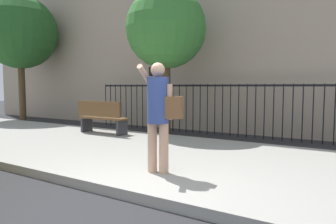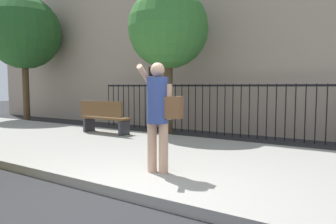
% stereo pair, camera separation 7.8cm
% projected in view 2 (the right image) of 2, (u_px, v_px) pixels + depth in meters
% --- Properties ---
extents(ground_plane, '(60.00, 60.00, 0.00)m').
position_uv_depth(ground_plane, '(131.00, 202.00, 4.09)').
color(ground_plane, '#28282B').
extents(sidewalk, '(28.00, 4.40, 0.15)m').
position_uv_depth(sidewalk, '(205.00, 163.00, 5.93)').
color(sidewalk, '#9E9B93').
rests_on(sidewalk, ground).
extents(iron_fence, '(12.03, 0.04, 1.60)m').
position_uv_depth(iron_fence, '(262.00, 104.00, 8.95)').
color(iron_fence, black).
rests_on(iron_fence, ground).
extents(pedestrian_on_phone, '(0.69, 0.51, 1.74)m').
position_uv_depth(pedestrian_on_phone, '(159.00, 109.00, 4.89)').
color(pedestrian_on_phone, tan).
rests_on(pedestrian_on_phone, sidewalk).
extents(street_bench, '(1.60, 0.45, 0.95)m').
position_uv_depth(street_bench, '(104.00, 116.00, 9.08)').
color(street_bench, brown).
rests_on(street_bench, sidewalk).
extents(street_tree_near, '(3.09, 3.09, 5.37)m').
position_uv_depth(street_tree_near, '(24.00, 33.00, 13.31)').
color(street_tree_near, '#4C3823').
rests_on(street_tree_near, ground).
extents(street_tree_mid, '(2.40, 2.40, 4.45)m').
position_uv_depth(street_tree_mid, '(168.00, 29.00, 9.29)').
color(street_tree_mid, '#4C3823').
rests_on(street_tree_mid, ground).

